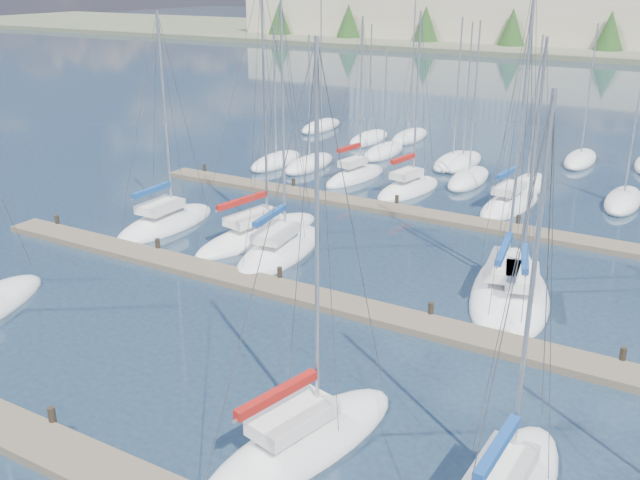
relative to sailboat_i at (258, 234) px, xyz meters
The scene contains 15 objects.
ground 39.22m from the sailboat_i, 77.25° to the left, with size 400.00×400.00×0.00m, color #243649.
dock_near 21.55m from the sailboat_i, 66.30° to the right, with size 44.00×1.93×1.10m.
dock_mid 10.38m from the sailboat_i, 33.49° to the right, with size 44.00×1.93×1.10m.
dock_far 11.97m from the sailboat_i, 43.68° to the left, with size 44.00×1.93×1.10m.
sailboat_i is the anchor object (origin of this frame).
sailboat_l 15.54m from the sailboat_i, ahead, with size 4.88×8.81×12.72m.
sailboat_h 6.17m from the sailboat_i, 169.07° to the right, with size 3.03×7.88×13.26m.
sailboat_j 2.90m from the sailboat_i, 31.57° to the right, with size 3.82×8.69×14.09m.
sailboat_n 14.02m from the sailboat_i, 93.78° to the left, with size 3.02×6.94×12.40m.
sailboat_p 17.13m from the sailboat_i, 49.97° to the left, with size 3.37×7.77×12.90m.
sailboat_d 19.86m from the sailboat_i, 51.08° to the right, with size 4.48×8.74×13.67m.
sailboat_o 13.53m from the sailboat_i, 73.59° to the left, with size 3.57×7.09×12.91m.
sailboat_k 14.44m from the sailboat_i, ahead, with size 4.32×10.64×15.38m.
distant_boats 22.44m from the sailboat_i, 78.91° to the left, with size 36.93×20.75×13.30m.
shoreline 128.32m from the sailboat_i, 92.07° to the left, with size 400.00×60.00×38.00m.
Camera 1 is at (14.03, -10.14, 14.54)m, focal length 40.00 mm.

